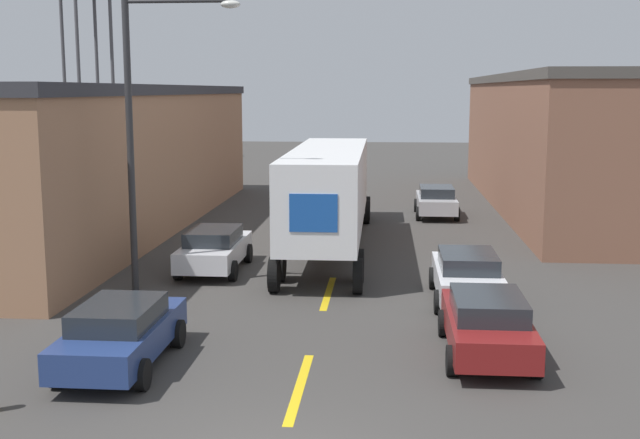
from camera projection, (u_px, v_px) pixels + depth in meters
road_centerline at (328, 293)px, 23.45m from camera, size 0.20×18.97×0.01m
warehouse_left at (74, 157)px, 34.37m from camera, size 9.73×28.07×6.08m
warehouse_right at (582, 142)px, 39.92m from camera, size 8.79×27.09×6.65m
semi_truck at (331, 185)px, 29.99m from camera, size 2.87×15.72×3.84m
parked_car_right_far at (436, 200)px, 37.59m from camera, size 1.96×4.39×1.42m
parked_car_left_far at (214, 248)px, 26.22m from camera, size 1.96×4.39×1.42m
parked_car_right_near at (487, 323)px, 17.81m from camera, size 1.96×4.39×1.42m
parked_car_right_mid at (467, 275)px, 22.42m from camera, size 1.96×4.39×1.42m
parked_car_left_near at (121, 332)px, 17.13m from camera, size 1.96×4.39×1.42m
street_lamp at (144, 122)px, 22.94m from camera, size 3.38×0.32×8.47m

